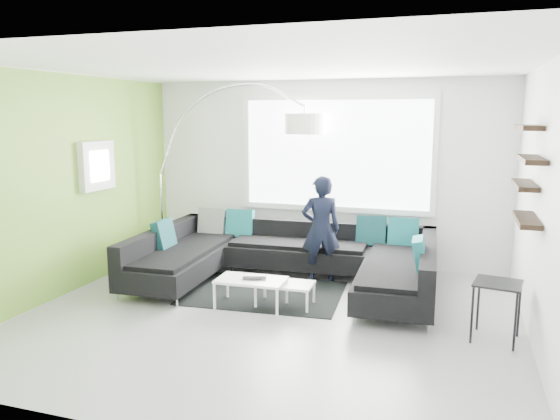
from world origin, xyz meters
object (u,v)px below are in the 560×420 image
object	(u,v)px
coffee_table	(268,292)
arc_lamp	(160,174)
person	(321,229)
side_table	(496,311)
laptop	(254,279)
sectional_sofa	(286,261)

from	to	relation	value
coffee_table	arc_lamp	xyz separation A→B (m)	(-2.28, 1.46, 1.20)
person	side_table	bearing A→B (deg)	125.63
side_table	laptop	world-z (taller)	side_table
arc_lamp	laptop	world-z (taller)	arc_lamp
sectional_sofa	coffee_table	bearing A→B (deg)	-90.80
arc_lamp	person	size ratio (longest dim) A/B	1.87
coffee_table	laptop	world-z (taller)	laptop
side_table	coffee_table	bearing A→B (deg)	175.10
coffee_table	arc_lamp	size ratio (longest dim) A/B	0.38
sectional_sofa	arc_lamp	world-z (taller)	arc_lamp
side_table	person	distance (m)	2.64
coffee_table	person	xyz separation A→B (m)	(0.35, 1.20, 0.56)
coffee_table	laptop	distance (m)	0.25
side_table	person	bearing A→B (deg)	147.14
person	laptop	bearing A→B (deg)	48.24
coffee_table	side_table	distance (m)	2.55
sectional_sofa	laptop	world-z (taller)	sectional_sofa
sectional_sofa	laptop	size ratio (longest dim) A/B	12.19
sectional_sofa	side_table	xyz separation A→B (m)	(2.56, -0.98, -0.06)
arc_lamp	side_table	size ratio (longest dim) A/B	4.47
coffee_table	laptop	bearing A→B (deg)	-141.99
coffee_table	side_table	bearing A→B (deg)	-6.76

